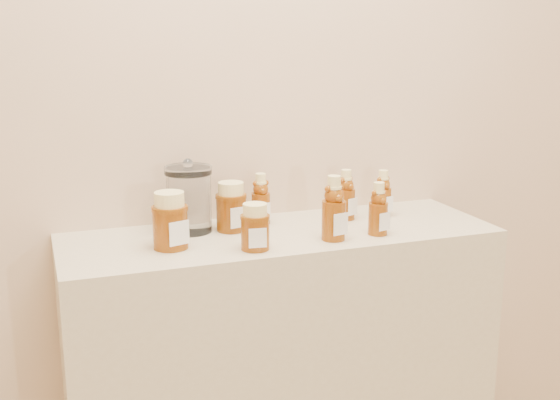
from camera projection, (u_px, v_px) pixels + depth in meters
name	position (u px, v px, depth m)	size (l,w,h in m)	color
wall_back	(257.00, 63.00, 2.01)	(3.50, 0.02, 2.70)	tan
display_table	(281.00, 380.00, 2.04)	(1.20, 0.40, 0.90)	tan
bear_bottle_back_left	(261.00, 195.00, 2.01)	(0.06, 0.06, 0.17)	#672D08
bear_bottle_back_mid	(346.00, 191.00, 2.05)	(0.06, 0.06, 0.17)	#672D08
bear_bottle_back_right	(383.00, 190.00, 2.09)	(0.05, 0.05, 0.16)	#672D08
bear_bottle_front_left	(334.00, 204.00, 1.85)	(0.07, 0.07, 0.20)	#672D08
bear_bottle_front_right	(378.00, 205.00, 1.90)	(0.06, 0.06, 0.16)	#672D08
honey_jar_left	(170.00, 220.00, 1.78)	(0.09, 0.09, 0.15)	#672D08
honey_jar_back	(231.00, 206.00, 1.94)	(0.09, 0.09, 0.14)	#672D08
honey_jar_front	(255.00, 227.00, 1.77)	(0.08, 0.08, 0.12)	#672D08
glass_canister	(189.00, 196.00, 1.92)	(0.13, 0.13, 0.20)	white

